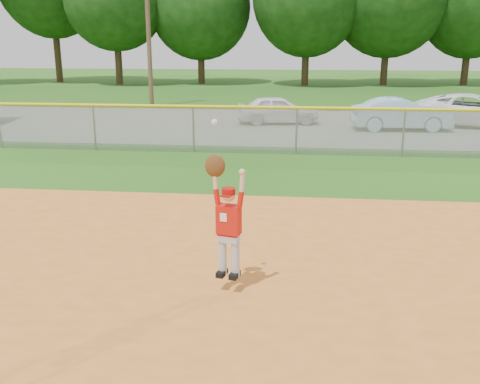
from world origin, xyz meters
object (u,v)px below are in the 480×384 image
Objects in this scene: car_white_b at (473,110)px; ballplayer at (227,218)px; car_blue at (401,114)px; car_white_a at (278,110)px.

ballplayer is (-8.29, -16.33, 0.44)m from car_white_b.
car_white_a is at bearing 72.12° from car_blue.
ballplayer is (-0.11, -16.23, 0.52)m from car_white_a.
car_white_a is 8.18m from car_white_b.
ballplayer reaches higher than car_white_b.
car_white_b is (3.17, 1.31, 0.03)m from car_blue.
ballplayer is at bearing 170.94° from car_white_a.
car_white_a is 1.55× the size of ballplayer.
car_blue is at bearing 130.54° from car_white_b.
car_blue is 0.80× the size of car_white_b.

